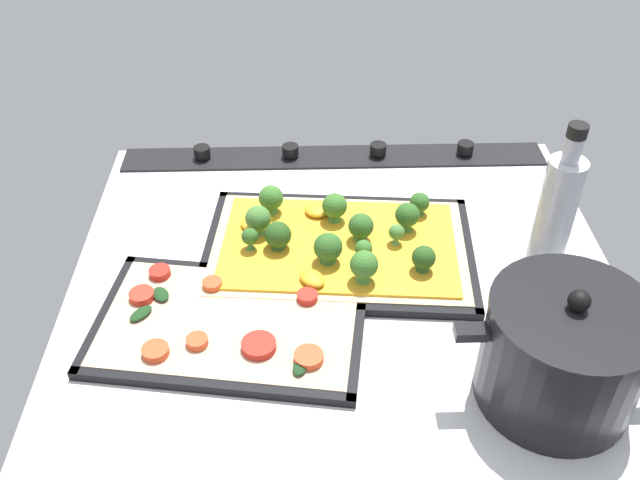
% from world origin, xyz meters
% --- Properties ---
extents(ground_plane, '(0.76, 0.70, 0.03)m').
position_xyz_m(ground_plane, '(0.00, 0.00, -0.01)').
color(ground_plane, silver).
extents(stove_control_panel, '(0.73, 0.07, 0.03)m').
position_xyz_m(stove_control_panel, '(0.00, -0.31, 0.01)').
color(stove_control_panel, black).
rests_on(stove_control_panel, ground_plane).
extents(baking_tray_front, '(0.41, 0.29, 0.01)m').
position_xyz_m(baking_tray_front, '(0.01, -0.06, 0.00)').
color(baking_tray_front, black).
rests_on(baking_tray_front, ground_plane).
extents(broccoli_pizza, '(0.38, 0.26, 0.06)m').
position_xyz_m(broccoli_pizza, '(0.01, -0.06, 0.02)').
color(broccoli_pizza, '#D3B77F').
rests_on(broccoli_pizza, baking_tray_front).
extents(baking_tray_back, '(0.37, 0.26, 0.01)m').
position_xyz_m(baking_tray_back, '(0.15, 0.09, 0.00)').
color(baking_tray_back, black).
rests_on(baking_tray_back, ground_plane).
extents(veggie_pizza_back, '(0.34, 0.24, 0.02)m').
position_xyz_m(veggie_pizza_back, '(0.15, 0.09, 0.01)').
color(veggie_pizza_back, tan).
rests_on(veggie_pizza_back, baking_tray_back).
extents(cooking_pot, '(0.25, 0.18, 0.16)m').
position_xyz_m(cooking_pot, '(-0.23, 0.21, 0.07)').
color(cooking_pot, black).
rests_on(cooking_pot, ground_plane).
extents(oil_bottle, '(0.05, 0.05, 0.24)m').
position_xyz_m(oil_bottle, '(-0.27, 0.01, 0.10)').
color(oil_bottle, '#B7BCC6').
rests_on(oil_bottle, ground_plane).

